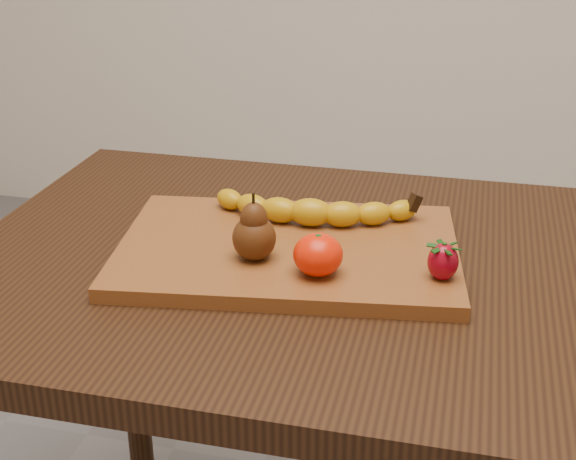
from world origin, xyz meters
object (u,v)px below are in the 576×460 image
(cutting_board, at_px, (288,250))
(pear, at_px, (254,227))
(mandarin, at_px, (318,255))
(table, at_px, (327,322))

(cutting_board, distance_m, pear, 0.08)
(mandarin, bearing_deg, table, 90.87)
(pear, bearing_deg, cutting_board, 57.85)
(cutting_board, height_order, pear, pear)
(table, xyz_separation_m, cutting_board, (-0.05, -0.01, 0.11))
(pear, bearing_deg, table, 32.96)
(cutting_board, height_order, mandarin, mandarin)
(table, relative_size, pear, 11.37)
(cutting_board, bearing_deg, mandarin, -61.23)
(table, xyz_separation_m, pear, (-0.09, -0.06, 0.16))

